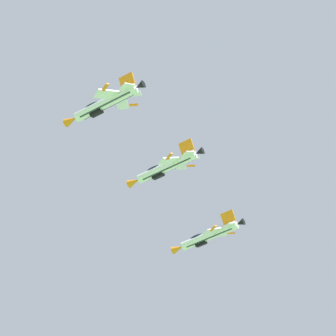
% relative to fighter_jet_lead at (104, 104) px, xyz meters
% --- Properties ---
extents(fighter_jet_lead, '(11.40, 13.71, 5.42)m').
position_rel_fighter_jet_lead_xyz_m(fighter_jet_lead, '(0.00, 0.00, 0.00)').
color(fighter_jet_lead, white).
extents(fighter_jet_left_wing, '(11.27, 13.71, 5.74)m').
position_rel_fighter_jet_lead_xyz_m(fighter_jet_left_wing, '(15.44, 10.12, 1.30)').
color(fighter_jet_left_wing, white).
extents(fighter_jet_right_wing, '(11.27, 13.71, 5.76)m').
position_rel_fighter_jet_lead_xyz_m(fighter_jet_right_wing, '(29.46, 21.98, -0.29)').
color(fighter_jet_right_wing, white).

